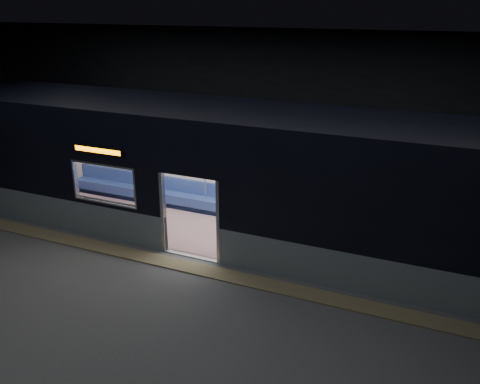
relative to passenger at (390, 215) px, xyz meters
The scene contains 7 objects.
station_floor 5.57m from the passenger, 139.91° to the right, with size 24.00×14.00×0.01m, color #47494C.
station_envelope 6.18m from the passenger, 139.91° to the right, with size 24.00×14.00×5.00m.
tactile_strip 5.24m from the passenger, 144.58° to the right, with size 22.80×0.50×0.03m, color #8C7F59.
metro_car 4.44m from the passenger, 166.61° to the right, with size 18.00×3.04×3.35m.
passenger is the anchor object (origin of this frame).
handbag 0.30m from the passenger, 83.48° to the right, with size 0.29×0.25×0.14m, color black.
transit_map 3.52m from the passenger, behind, with size 0.89×0.03×0.58m, color white.
Camera 1 is at (5.45, -8.44, 5.75)m, focal length 38.00 mm.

